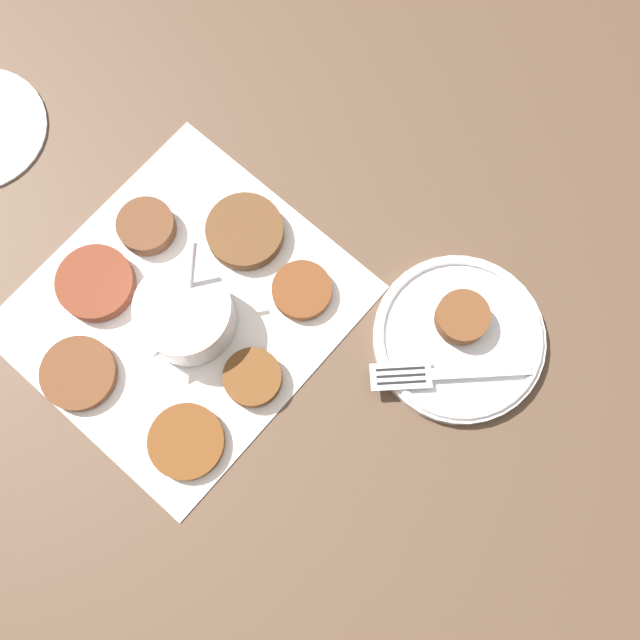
% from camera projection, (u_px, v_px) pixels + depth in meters
% --- Properties ---
extents(ground_plane, '(4.00, 4.00, 0.00)m').
position_uv_depth(ground_plane, '(164.00, 323.00, 0.82)').
color(ground_plane, '#4C3828').
extents(napkin, '(0.39, 0.37, 0.00)m').
position_uv_depth(napkin, '(184.00, 309.00, 0.82)').
color(napkin, white).
rests_on(napkin, ground_plane).
extents(sauce_bowl, '(0.12, 0.10, 0.11)m').
position_uv_depth(sauce_bowl, '(186.00, 316.00, 0.79)').
color(sauce_bowl, silver).
rests_on(sauce_bowl, napkin).
extents(fritter_0, '(0.09, 0.09, 0.02)m').
position_uv_depth(fritter_0, '(245.00, 232.00, 0.83)').
color(fritter_0, brown).
rests_on(fritter_0, napkin).
extents(fritter_1, '(0.09, 0.09, 0.02)m').
position_uv_depth(fritter_1, '(96.00, 283.00, 0.82)').
color(fritter_1, brown).
rests_on(fritter_1, napkin).
extents(fritter_2, '(0.08, 0.08, 0.01)m').
position_uv_depth(fritter_2, '(186.00, 442.00, 0.78)').
color(fritter_2, brown).
rests_on(fritter_2, napkin).
extents(fritter_3, '(0.06, 0.06, 0.02)m').
position_uv_depth(fritter_3, '(146.00, 226.00, 0.83)').
color(fritter_3, brown).
rests_on(fritter_3, napkin).
extents(fritter_4, '(0.08, 0.08, 0.01)m').
position_uv_depth(fritter_4, '(79.00, 374.00, 0.80)').
color(fritter_4, brown).
rests_on(fritter_4, napkin).
extents(fritter_5, '(0.06, 0.06, 0.02)m').
position_uv_depth(fritter_5, '(253.00, 378.00, 0.79)').
color(fritter_5, brown).
rests_on(fritter_5, napkin).
extents(fritter_6, '(0.07, 0.07, 0.01)m').
position_uv_depth(fritter_6, '(302.00, 290.00, 0.82)').
color(fritter_6, brown).
rests_on(fritter_6, napkin).
extents(serving_plate, '(0.19, 0.19, 0.02)m').
position_uv_depth(serving_plate, '(459.00, 338.00, 0.81)').
color(serving_plate, silver).
rests_on(serving_plate, ground_plane).
extents(fritter_on_plate, '(0.06, 0.06, 0.02)m').
position_uv_depth(fritter_on_plate, '(462.00, 317.00, 0.79)').
color(fritter_on_plate, brown).
rests_on(fritter_on_plate, serving_plate).
extents(fork, '(0.11, 0.15, 0.00)m').
position_uv_depth(fork, '(432.00, 374.00, 0.78)').
color(fork, silver).
rests_on(fork, serving_plate).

